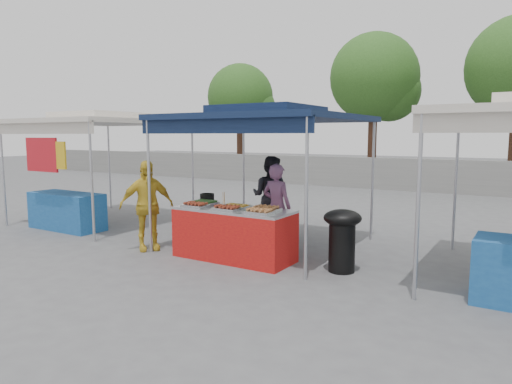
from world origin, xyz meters
The scene contains 22 objects.
ground_plane centered at (0.00, 0.00, 0.00)m, with size 80.00×80.00×0.00m, color #555557.
back_wall centered at (0.00, 11.00, 0.60)m, with size 40.00×0.25×1.20m, color slate.
main_canopy centered at (0.00, 0.97, 2.37)m, with size 3.20×3.20×2.57m.
neighbor_stall_left centered at (-4.50, 0.57, 1.60)m, with size 3.20×3.20×2.57m.
tree_0 centered at (-8.26, 12.82, 3.77)m, with size 3.31×3.22×5.53m.
tree_1 centered at (-1.58, 12.75, 4.26)m, with size 3.66×3.63×6.23m.
vendor_table centered at (0.00, -0.10, 0.43)m, with size 2.00×0.80×0.85m.
food_tray_fl centered at (-0.61, -0.34, 0.88)m, with size 0.42×0.30×0.07m.
food_tray_fm centered at (0.04, -0.34, 0.88)m, with size 0.42×0.30×0.07m.
food_tray_fr centered at (0.64, -0.34, 0.88)m, with size 0.42×0.30×0.07m.
food_tray_bl centered at (-0.67, -0.01, 0.88)m, with size 0.42×0.30×0.07m.
food_tray_bm centered at (0.03, -0.04, 0.88)m, with size 0.42×0.30×0.07m.
food_tray_br centered at (0.59, -0.05, 0.88)m, with size 0.42×0.30×0.07m.
cooking_pot centered at (-0.84, 0.27, 0.93)m, with size 0.26×0.26×0.15m, color black.
skewer_cup centered at (-0.06, -0.29, 0.90)m, with size 0.08×0.08×0.10m, color #B1B1B8.
wok_burner centered at (1.78, 0.16, 0.57)m, with size 0.57×0.57×0.96m.
crate_left centered at (-0.31, 0.44, 0.15)m, with size 0.50×0.35×0.30m, color #123799.
crate_right centered at (0.20, 0.67, 0.14)m, with size 0.47×0.33×0.28m, color #123799.
crate_stacked centered at (0.20, 0.67, 0.42)m, with size 0.46×0.32×0.28m, color #123799.
vendor_woman centered at (0.28, 0.85, 0.78)m, with size 0.57×0.37×1.55m, color #825279.
helper_man centered at (-0.39, 1.79, 0.82)m, with size 0.79×0.62×1.63m, color black.
customer_person centered at (-1.67, -0.41, 0.81)m, with size 0.94×0.39×1.61m, color gold.
Camera 1 is at (4.19, -6.22, 2.05)m, focal length 32.00 mm.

